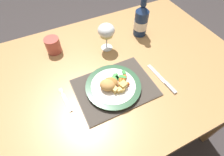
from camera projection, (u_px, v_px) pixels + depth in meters
The scene contains 13 objects.
ground_plane at pixel (101, 132), 1.43m from camera, with size 6.00×6.00×0.00m, color #383333.
dining_table at pixel (95, 85), 0.91m from camera, with size 1.55×0.91×0.74m.
placemat at pixel (115, 88), 0.80m from camera, with size 0.35×0.26×0.01m.
dinner_plate at pixel (113, 86), 0.79m from camera, with size 0.25×0.25×0.02m.
breaded_croquettes at pixel (109, 84), 0.76m from camera, with size 0.11×0.09×0.05m.
green_beans_pile at pixel (118, 78), 0.80m from camera, with size 0.10×0.06×0.02m.
glazed_carrots at pixel (123, 83), 0.78m from camera, with size 0.06×0.07×0.02m.
fork at pixel (66, 101), 0.76m from camera, with size 0.02×0.13×0.01m.
table_knife at pixel (164, 81), 0.82m from camera, with size 0.03×0.20×0.01m.
wine_glass at pixel (106, 31), 0.88m from camera, with size 0.09×0.09×0.15m.
bottle at pixel (141, 20), 0.98m from camera, with size 0.08×0.08×0.25m.
roast_potatoes at pixel (120, 87), 0.76m from camera, with size 0.07×0.04×0.03m.
drinking_cup at pixel (53, 45), 0.92m from camera, with size 0.08×0.08×0.08m.
Camera 1 is at (-0.16, -0.52, 1.40)m, focal length 28.00 mm.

